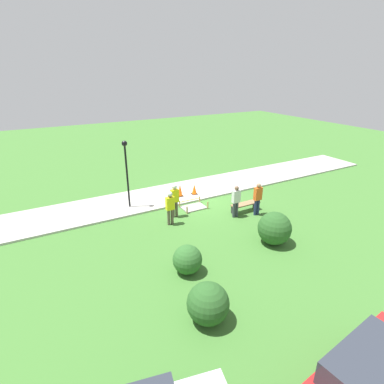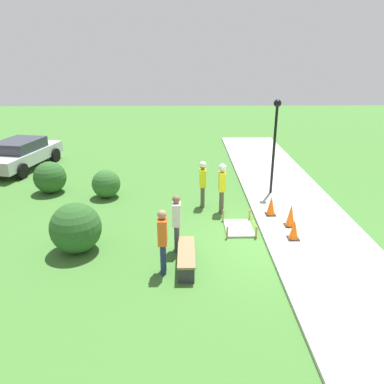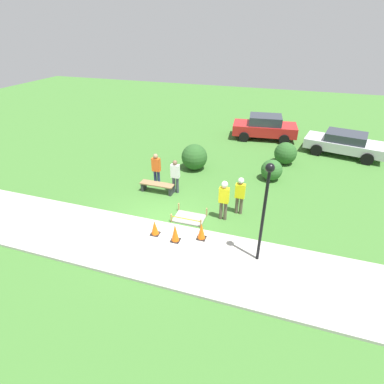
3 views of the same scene
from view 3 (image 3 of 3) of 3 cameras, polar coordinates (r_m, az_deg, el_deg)
The scene contains 17 objects.
ground_plane at distance 12.37m, azimuth -5.78°, elevation -5.95°, with size 60.00×60.00×0.00m, color #3D702D.
sidewalk at distance 11.23m, azimuth -9.03°, elevation -10.20°, with size 28.00×3.17×0.10m.
wet_concrete_patch at distance 12.54m, azimuth -0.52°, elevation -5.00°, with size 1.31×0.92×0.39m.
traffic_cone_near_patch at distance 11.49m, azimuth -7.11°, elevation -6.73°, with size 0.34×0.34×0.61m.
traffic_cone_far_patch at distance 11.07m, azimuth -3.23°, elevation -7.75°, with size 0.34×0.34×0.73m.
traffic_cone_sidewalk_edge at distance 11.18m, azimuth 1.81°, elevation -7.46°, with size 0.34×0.34×0.67m.
park_bench at distance 14.42m, azimuth -6.65°, elevation 1.13°, with size 1.64×0.44×0.47m.
worker_supervisor at distance 12.07m, azimuth 6.10°, elevation -0.98°, with size 0.40×0.26×1.77m.
worker_assistant at distance 12.56m, azimuth 9.13°, elevation -0.16°, with size 0.40×0.25×1.71m.
bystander_in_orange_shirt at distance 14.70m, azimuth -6.81°, elevation 4.54°, with size 0.40×0.23×1.72m.
bystander_in_gray_shirt at distance 14.05m, azimuth -3.20°, elevation 3.31°, with size 0.40×0.22×1.67m.
lamppost_near at distance 9.38m, azimuth 13.82°, elevation -1.41°, with size 0.28×0.28×3.58m.
parked_car_silver at distance 20.65m, azimuth 27.03°, elevation 8.30°, with size 4.76×2.78×1.39m.
parked_car_red at distance 21.80m, azimuth 13.66°, elevation 11.97°, with size 4.47×2.50×1.61m.
shrub_rounded_near at distance 16.53m, azimuth 0.46°, elevation 6.68°, with size 1.42×1.42×1.42m.
shrub_rounded_mid at distance 18.04m, azimuth 17.37°, elevation 7.05°, with size 1.26×1.26×1.26m.
shrub_rounded_far at distance 15.95m, azimuth 14.93°, elevation 4.06°, with size 1.08×1.08×1.08m.
Camera 3 is at (4.29, -9.11, 7.20)m, focal length 28.00 mm.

